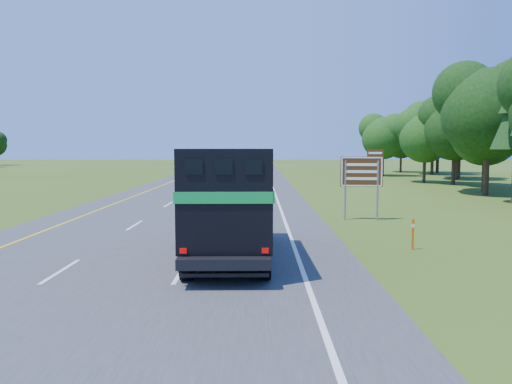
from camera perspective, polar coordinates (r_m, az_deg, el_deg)
ground at (r=13.97m, az=-17.37°, el=-10.79°), size 300.00×300.00×0.00m
road at (r=63.04m, az=-3.47°, el=1.63°), size 15.00×260.00×0.04m
lane_markings at (r=63.04m, az=-3.47°, el=1.65°), size 11.15×260.00×0.01m
horse_truck at (r=16.86m, az=-3.08°, el=-0.89°), size 2.81×8.41×3.70m
white_suv at (r=62.85m, az=-7.13°, el=2.50°), size 3.67×7.24×1.96m
far_car at (r=117.44m, az=-3.66°, el=3.60°), size 2.19×4.75×1.58m
exit_sign at (r=26.48m, az=12.06°, el=1.98°), size 2.17×0.31×3.69m
delineator at (r=19.39m, az=17.49°, el=-4.50°), size 0.09×0.05×1.15m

